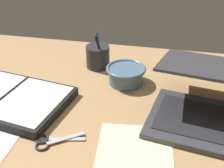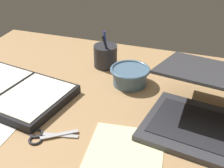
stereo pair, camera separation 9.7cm
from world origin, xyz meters
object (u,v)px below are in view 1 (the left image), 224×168
at_px(planner, 8,98).
at_px(pen_cup, 98,56).
at_px(bowl, 126,74).
at_px(scissors, 48,141).
at_px(laptop, 216,105).

bearing_deg(planner, pen_cup, 63.20).
height_order(bowl, scissors, bowl).
height_order(pen_cup, planner, pen_cup).
bearing_deg(pen_cup, scissors, -93.05).
relative_size(pen_cup, planner, 0.37).
bearing_deg(laptop, planner, -167.03).
distance_m(bowl, pen_cup, 0.16).
bearing_deg(pen_cup, laptop, -32.02).
relative_size(laptop, bowl, 2.92).
distance_m(pen_cup, planner, 0.38).
distance_m(laptop, scissors, 0.48).
bearing_deg(laptop, pen_cup, 157.28).
height_order(laptop, scissors, laptop).
xyz_separation_m(bowl, planner, (-0.35, -0.20, -0.02)).
bearing_deg(planner, laptop, 13.38).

